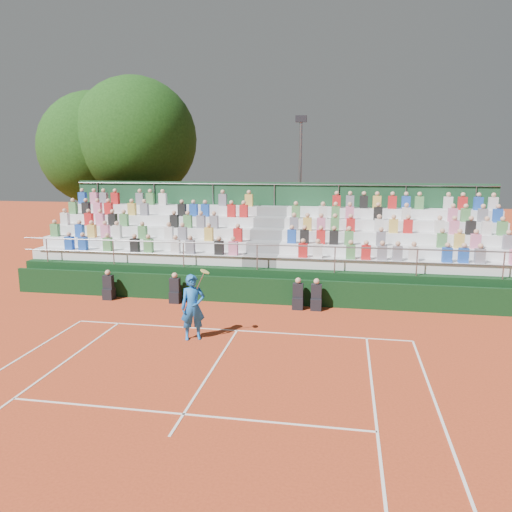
% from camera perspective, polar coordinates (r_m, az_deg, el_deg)
% --- Properties ---
extents(ground, '(90.00, 90.00, 0.00)m').
position_cam_1_polar(ground, '(16.34, -2.18, -8.52)').
color(ground, '#BA411F').
rests_on(ground, ground).
extents(courtside_wall, '(20.00, 0.15, 1.00)m').
position_cam_1_polar(courtside_wall, '(19.19, -0.16, -3.98)').
color(courtside_wall, black).
rests_on(courtside_wall, ground).
extents(line_officials, '(8.58, 0.40, 1.19)m').
position_cam_1_polar(line_officials, '(19.02, -3.93, -4.22)').
color(line_officials, black).
rests_on(line_officials, ground).
extents(grandstand, '(20.00, 5.20, 4.40)m').
position_cam_1_polar(grandstand, '(22.17, 1.36, -0.38)').
color(grandstand, black).
rests_on(grandstand, ground).
extents(tennis_player, '(0.97, 0.74, 2.22)m').
position_cam_1_polar(tennis_player, '(15.42, -7.22, -5.82)').
color(tennis_player, blue).
rests_on(tennis_player, ground).
extents(tree_west, '(6.43, 6.43, 9.31)m').
position_cam_1_polar(tree_west, '(30.92, -17.86, 11.61)').
color(tree_west, '#3C2716').
rests_on(tree_west, ground).
extents(tree_east, '(6.89, 6.89, 10.03)m').
position_cam_1_polar(tree_east, '(29.66, -13.63, 12.82)').
color(tree_east, '#3C2716').
rests_on(tree_east, ground).
extents(floodlight_mast, '(0.60, 0.25, 7.78)m').
position_cam_1_polar(floodlight_mast, '(27.81, 5.07, 9.08)').
color(floodlight_mast, gray).
rests_on(floodlight_mast, ground).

